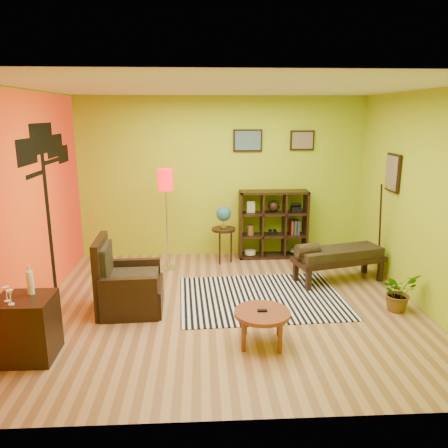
{
  "coord_description": "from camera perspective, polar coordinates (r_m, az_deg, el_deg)",
  "views": [
    {
      "loc": [
        -0.37,
        -5.38,
        2.49
      ],
      "look_at": [
        -0.06,
        0.32,
        1.05
      ],
      "focal_mm": 35.0,
      "sensor_mm": 36.0,
      "label": 1
    }
  ],
  "objects": [
    {
      "name": "ground",
      "position": [
        5.94,
        0.79,
        -10.63
      ],
      "size": [
        5.0,
        5.0,
        0.0
      ],
      "primitive_type": "plane",
      "color": "#B18350",
      "rests_on": "ground"
    },
    {
      "name": "room_shell",
      "position": [
        5.45,
        -0.14,
        6.86
      ],
      "size": [
        5.04,
        4.54,
        2.82
      ],
      "color": "#A4C71C",
      "rests_on": "ground"
    },
    {
      "name": "zebra_rug",
      "position": [
        6.2,
        4.92,
        -9.52
      ],
      "size": [
        2.33,
        1.78,
        0.01
      ],
      "primitive_type": "cube",
      "rotation": [
        0.0,
        0.0,
        0.05
      ],
      "color": "white",
      "rests_on": "ground"
    },
    {
      "name": "coffee_table",
      "position": [
        4.94,
        5.0,
        -11.86
      ],
      "size": [
        0.62,
        0.62,
        0.4
      ],
      "color": "brown",
      "rests_on": "ground"
    },
    {
      "name": "armchair",
      "position": [
        5.87,
        -12.63,
        -8.18
      ],
      "size": [
        0.84,
        0.85,
        0.98
      ],
      "color": "black",
      "rests_on": "ground"
    },
    {
      "name": "side_cabinet",
      "position": [
        5.09,
        -24.4,
        -12.21
      ],
      "size": [
        0.57,
        0.52,
        0.99
      ],
      "color": "black",
      "rests_on": "ground"
    },
    {
      "name": "floor_lamp",
      "position": [
        6.99,
        -7.63,
        4.58
      ],
      "size": [
        0.25,
        0.25,
        1.66
      ],
      "color": "silver",
      "rests_on": "ground"
    },
    {
      "name": "globe_table",
      "position": [
        7.38,
        -0.06,
        0.5
      ],
      "size": [
        0.41,
        0.41,
        0.99
      ],
      "color": "black",
      "rests_on": "ground"
    },
    {
      "name": "cube_shelf",
      "position": [
        7.76,
        6.53,
        -0.04
      ],
      "size": [
        1.2,
        0.35,
        1.2
      ],
      "color": "black",
      "rests_on": "ground"
    },
    {
      "name": "bench",
      "position": [
        6.83,
        14.52,
        -4.02
      ],
      "size": [
        1.48,
        0.84,
        0.65
      ],
      "color": "black",
      "rests_on": "ground"
    },
    {
      "name": "potted_plant",
      "position": [
        6.18,
        21.76,
        -8.69
      ],
      "size": [
        0.62,
        0.65,
        0.4
      ],
      "primitive_type": "imported",
      "rotation": [
        0.0,
        0.0,
        0.39
      ],
      "color": "#26661E",
      "rests_on": "ground"
    }
  ]
}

